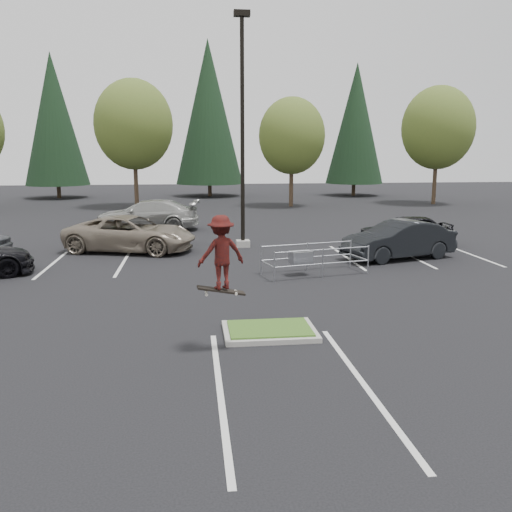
{
  "coord_description": "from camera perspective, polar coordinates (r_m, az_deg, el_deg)",
  "views": [
    {
      "loc": [
        -1.79,
        -12.25,
        4.31
      ],
      "look_at": [
        -0.15,
        1.5,
        1.61
      ],
      "focal_mm": 38.0,
      "sensor_mm": 36.0,
      "label": 1
    }
  ],
  "objects": [
    {
      "name": "cart_corral",
      "position": [
        19.07,
        5.09,
        -0.1
      ],
      "size": [
        3.83,
        2.08,
        1.03
      ],
      "rotation": [
        0.0,
        0.0,
        0.23
      ],
      "color": "#95969D",
      "rests_on": "ground"
    },
    {
      "name": "light_pole",
      "position": [
        24.36,
        -1.44,
        11.6
      ],
      "size": [
        0.7,
        0.6,
        10.12
      ],
      "color": "#9A958F",
      "rests_on": "ground"
    },
    {
      "name": "ground",
      "position": [
        13.1,
        1.44,
        -8.18
      ],
      "size": [
        120.0,
        120.0,
        0.0
      ],
      "primitive_type": "plane",
      "color": "black",
      "rests_on": "ground"
    },
    {
      "name": "car_far_silver",
      "position": [
        30.54,
        -11.32,
        4.26
      ],
      "size": [
        5.94,
        2.99,
        1.66
      ],
      "primitive_type": "imported",
      "rotation": [
        0.0,
        0.0,
        4.59
      ],
      "color": "#A0A09B",
      "rests_on": "ground"
    },
    {
      "name": "stall_lines",
      "position": [
        18.78,
        -5.3,
        -2.29
      ],
      "size": [
        22.62,
        17.6,
        0.01
      ],
      "color": "silver",
      "rests_on": "ground"
    },
    {
      "name": "decid_c",
      "position": [
        42.8,
        3.76,
        12.26
      ],
      "size": [
        5.12,
        5.12,
        8.38
      ],
      "color": "#38281C",
      "rests_on": "ground"
    },
    {
      "name": "conif_c",
      "position": [
        54.16,
        10.45,
        13.53
      ],
      "size": [
        5.5,
        5.5,
        12.5
      ],
      "color": "#38281C",
      "rests_on": "ground"
    },
    {
      "name": "decid_d",
      "position": [
        46.98,
        18.56,
        12.42
      ],
      "size": [
        5.76,
        5.76,
        9.43
      ],
      "color": "#38281C",
      "rests_on": "ground"
    },
    {
      "name": "conif_b",
      "position": [
        52.9,
        -5.01,
        14.82
      ],
      "size": [
        6.38,
        6.38,
        14.5
      ],
      "color": "#38281C",
      "rests_on": "ground"
    },
    {
      "name": "decid_b",
      "position": [
        43.02,
        -12.76,
        13.07
      ],
      "size": [
        5.89,
        5.89,
        9.64
      ],
      "color": "#38281C",
      "rests_on": "ground"
    },
    {
      "name": "grass_median",
      "position": [
        13.08,
        1.44,
        -7.86
      ],
      "size": [
        2.2,
        1.6,
        0.16
      ],
      "color": "#9A958F",
      "rests_on": "ground"
    },
    {
      "name": "skateboarder",
      "position": [
        11.46,
        -3.74,
        0.34
      ],
      "size": [
        1.14,
        0.85,
        1.74
      ],
      "rotation": [
        0.0,
        0.0,
        3.43
      ],
      "color": "black",
      "rests_on": "ground"
    },
    {
      "name": "car_r_charc",
      "position": [
        22.62,
        14.8,
        1.64
      ],
      "size": [
        4.93,
        2.9,
        1.53
      ],
      "primitive_type": "imported",
      "rotation": [
        0.0,
        0.0,
        5.01
      ],
      "color": "black",
      "rests_on": "ground"
    },
    {
      "name": "conif_a",
      "position": [
        53.73,
        -20.5,
        13.32
      ],
      "size": [
        5.72,
        5.72,
        13.0
      ],
      "color": "#38281C",
      "rests_on": "ground"
    },
    {
      "name": "car_l_tan",
      "position": [
        24.16,
        -13.18,
        2.32
      ],
      "size": [
        6.09,
        4.06,
        1.55
      ],
      "primitive_type": "imported",
      "rotation": [
        0.0,
        0.0,
        1.28
      ],
      "color": "gray",
      "rests_on": "ground"
    },
    {
      "name": "car_r_black",
      "position": [
        25.93,
        15.47,
        2.65
      ],
      "size": [
        4.31,
        1.98,
        1.43
      ],
      "primitive_type": "imported",
      "rotation": [
        0.0,
        0.0,
        4.64
      ],
      "color": "black",
      "rests_on": "ground"
    }
  ]
}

